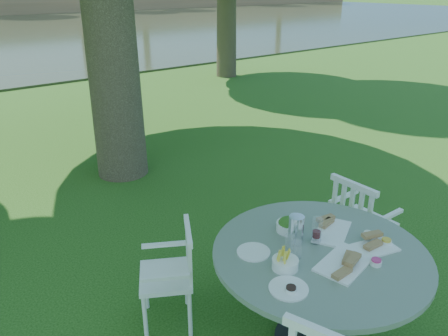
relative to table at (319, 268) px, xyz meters
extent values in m
plane|color=#153D0C|center=(0.34, 1.30, -0.68)|extent=(140.00, 140.00, 0.00)
cylinder|color=black|center=(0.00, 0.00, -0.27)|extent=(0.12, 0.12, 0.74)
cylinder|color=slate|center=(0.00, 0.00, 0.13)|extent=(1.48, 1.48, 0.04)
cylinder|color=white|center=(1.26, 0.16, -0.44)|extent=(0.04, 0.04, 0.47)
cylinder|color=white|center=(1.27, 0.57, -0.44)|extent=(0.04, 0.04, 0.47)
cylinder|color=white|center=(0.88, 0.16, -0.44)|extent=(0.04, 0.04, 0.47)
cylinder|color=white|center=(0.89, 0.58, -0.44)|extent=(0.04, 0.04, 0.47)
cube|color=white|center=(1.08, 0.37, -0.19)|extent=(0.45, 0.49, 0.04)
cube|color=white|center=(0.87, 0.37, 0.03)|extent=(0.05, 0.48, 0.48)
cylinder|color=white|center=(-0.79, 1.11, -0.47)|extent=(0.03, 0.03, 0.42)
cylinder|color=white|center=(-0.97, 0.79, -0.47)|extent=(0.03, 0.03, 0.42)
cylinder|color=white|center=(-0.50, 0.95, -0.47)|extent=(0.03, 0.03, 0.42)
cylinder|color=white|center=(-0.68, 0.62, -0.47)|extent=(0.03, 0.03, 0.42)
cube|color=white|center=(-0.73, 0.87, -0.24)|extent=(0.55, 0.57, 0.04)
cube|color=white|center=(-0.57, 0.78, -0.04)|extent=(0.25, 0.39, 0.43)
cube|color=white|center=(0.01, -0.20, 0.15)|extent=(0.46, 0.33, 0.02)
cube|color=white|center=(0.30, -0.21, 0.15)|extent=(0.38, 0.28, 0.01)
cube|color=white|center=(0.25, 0.10, 0.15)|extent=(0.45, 0.37, 0.02)
cylinder|color=white|center=(-0.47, -0.15, 0.15)|extent=(0.24, 0.24, 0.01)
cylinder|color=white|center=(-0.38, 0.27, 0.15)|extent=(0.23, 0.23, 0.01)
cylinder|color=white|center=(-0.33, 0.01, 0.18)|extent=(0.17, 0.17, 0.07)
cylinder|color=white|center=(0.02, 0.32, 0.18)|extent=(0.20, 0.20, 0.07)
cylinder|color=silver|center=(-0.07, 0.17, 0.25)|extent=(0.11, 0.11, 0.22)
cylinder|color=white|center=(0.06, 0.09, 0.24)|extent=(0.07, 0.07, 0.20)
cylinder|color=white|center=(-0.16, 0.14, 0.21)|extent=(0.07, 0.07, 0.12)
cylinder|color=white|center=(-0.19, 0.05, 0.21)|extent=(0.07, 0.07, 0.12)
cylinder|color=white|center=(0.16, -0.33, 0.16)|extent=(0.07, 0.07, 0.03)
cylinder|color=white|center=(0.42, -0.24, 0.16)|extent=(0.08, 0.08, 0.03)
cylinder|color=white|center=(0.41, -0.10, 0.16)|extent=(0.07, 0.07, 0.03)
cylinder|color=white|center=(-0.48, -0.18, 0.16)|extent=(0.07, 0.07, 0.03)
camera|label=1|loc=(-2.10, -1.57, 1.85)|focal=35.00mm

